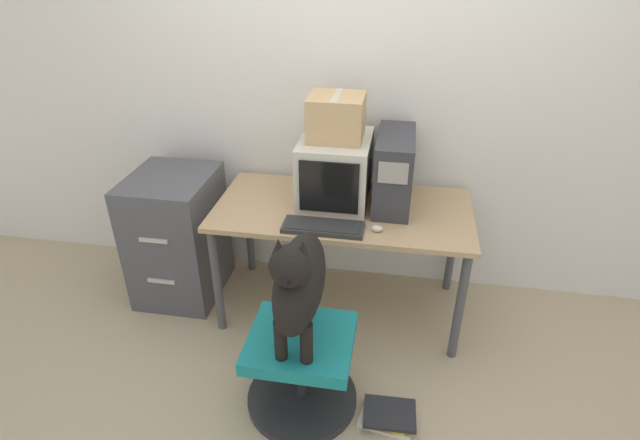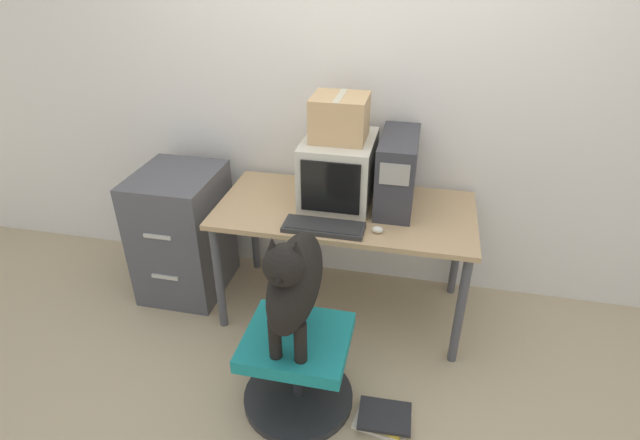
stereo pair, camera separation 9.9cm
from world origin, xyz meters
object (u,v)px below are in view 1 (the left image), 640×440
pc_tower (394,170)px  crt_monitor (335,169)px  cardboard_box (336,117)px  office_chair (301,368)px  dog (299,281)px  filing_cabinet (178,236)px  book_stack_floor (388,416)px  keyboard (323,227)px

pc_tower → crt_monitor: bearing=-179.2°
cardboard_box → crt_monitor: bearing=-90.0°
office_chair → dog: bearing=-90.0°
filing_cabinet → book_stack_floor: size_ratio=2.89×
office_chair → book_stack_floor: office_chair is taller
pc_tower → filing_cabinet: (-1.32, -0.10, -0.52)m
keyboard → cardboard_box: cardboard_box is taller
office_chair → dog: (-0.00, -0.01, 0.53)m
dog → book_stack_floor: bearing=-5.2°
keyboard → cardboard_box: (0.01, 0.36, 0.48)m
keyboard → book_stack_floor: 1.00m
pc_tower → dog: pc_tower is taller
office_chair → filing_cabinet: size_ratio=0.67×
dog → keyboard: bearing=87.7°
cardboard_box → dog: bearing=-92.0°
office_chair → crt_monitor: bearing=88.0°
crt_monitor → dog: (-0.03, -0.88, -0.15)m
pc_tower → cardboard_box: size_ratio=1.68×
keyboard → crt_monitor: bearing=88.4°
keyboard → dog: bearing=-92.3°
pc_tower → keyboard: (-0.34, -0.37, -0.19)m
crt_monitor → book_stack_floor: size_ratio=1.71×
office_chair → book_stack_floor: size_ratio=1.95×
pc_tower → book_stack_floor: bearing=-85.1°
crt_monitor → cardboard_box: cardboard_box is taller
cardboard_box → book_stack_floor: cardboard_box is taller
book_stack_floor → keyboard: bearing=126.9°
crt_monitor → office_chair: bearing=-92.0°
filing_cabinet → book_stack_floor: filing_cabinet is taller
crt_monitor → dog: 0.90m
pc_tower → filing_cabinet: bearing=-175.9°
filing_cabinet → pc_tower: bearing=4.1°
pc_tower → book_stack_floor: 1.29m
office_chair → pc_tower: bearing=67.5°
keyboard → dog: 0.52m
crt_monitor → filing_cabinet: bearing=-174.8°
keyboard → filing_cabinet: 1.07m
filing_cabinet → book_stack_floor: (1.40, -0.83, -0.38)m
pc_tower → cardboard_box: 0.44m
keyboard → cardboard_box: size_ratio=1.45×
dog → filing_cabinet: size_ratio=0.75×
filing_cabinet → cardboard_box: size_ratio=2.78×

